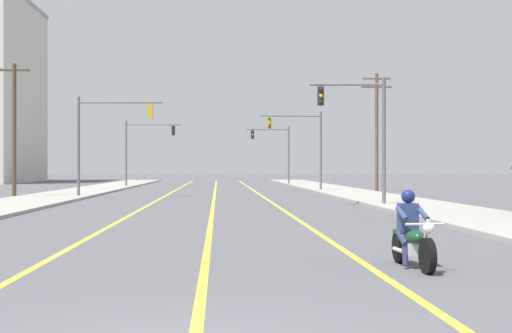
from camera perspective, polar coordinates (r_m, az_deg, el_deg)
lane_stripe_center at (r=52.66m, az=-3.17°, el=-2.09°), size 0.16×100.00×0.01m
lane_stripe_left at (r=52.77m, az=-6.64°, el=-2.08°), size 0.16×100.00×0.01m
lane_stripe_right at (r=52.73m, az=0.20°, el=-2.09°), size 0.16×100.00×0.01m
sidewalk_kerb_right at (r=48.56m, az=8.18°, el=-2.18°), size 4.40×110.00×0.14m
sidewalk_kerb_left at (r=48.70m, az=-14.77°, el=-2.18°), size 4.40×110.00×0.14m
motorcycle_with_rider at (r=14.33m, az=11.78°, el=-5.25°), size 0.70×2.19×1.46m
traffic_signal_near_right at (r=36.34m, az=8.16°, el=3.32°), size 3.66×0.40×6.20m
traffic_signal_near_left at (r=46.87m, az=-11.56°, el=2.70°), size 5.29×0.51×6.20m
traffic_signal_mid_right at (r=58.28m, az=3.62°, el=2.13°), size 4.86×0.62×6.20m
traffic_signal_mid_left at (r=70.81m, az=-8.64°, el=1.77°), size 5.29×0.53×6.20m
traffic_signal_far_right at (r=79.01m, az=1.57°, el=1.55°), size 4.61×0.55×6.20m
utility_pole_left_near at (r=47.91m, az=-17.93°, el=2.82°), size 1.86×0.26×8.19m
utility_pole_right_far at (r=58.17m, az=9.18°, el=2.95°), size 2.36×0.26×9.07m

